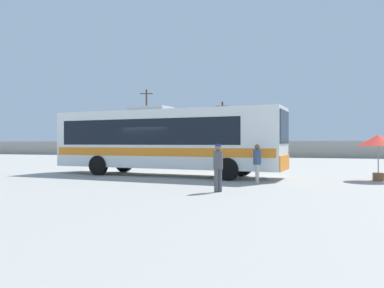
% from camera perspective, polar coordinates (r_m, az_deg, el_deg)
% --- Properties ---
extents(ground_plane, '(300.00, 300.00, 0.00)m').
position_cam_1_polar(ground_plane, '(29.46, 2.15, -3.18)').
color(ground_plane, '#A3A099').
extents(perimeter_wall, '(80.00, 0.30, 1.94)m').
position_cam_1_polar(perimeter_wall, '(47.01, 8.38, -0.74)').
color(perimeter_wall, '#9E998C').
rests_on(perimeter_wall, ground_plane).
extents(coach_bus_white_orange, '(12.50, 3.51, 3.64)m').
position_cam_1_polar(coach_bus_white_orange, '(20.02, -4.35, 0.81)').
color(coach_bus_white_orange, white).
rests_on(coach_bus_white_orange, ground_plane).
extents(attendant_by_bus_door, '(0.40, 0.40, 1.67)m').
position_cam_1_polar(attendant_by_bus_door, '(16.17, 9.78, -2.60)').
color(attendant_by_bus_door, '#B7B2A8').
rests_on(attendant_by_bus_door, ground_plane).
extents(passenger_waiting_on_apron, '(0.47, 0.47, 1.68)m').
position_cam_1_polar(passenger_waiting_on_apron, '(13.29, 3.95, -3.12)').
color(passenger_waiting_on_apron, '#4C4C51').
rests_on(passenger_waiting_on_apron, ground_plane).
extents(vendor_umbrella_near_gate_red, '(1.85, 1.85, 2.09)m').
position_cam_1_polar(vendor_umbrella_near_gate_red, '(19.13, 26.24, 0.31)').
color(vendor_umbrella_near_gate_red, gray).
rests_on(vendor_umbrella_near_gate_red, ground_plane).
extents(parked_car_leftmost_white, '(4.24, 2.03, 1.51)m').
position_cam_1_polar(parked_car_leftmost_white, '(48.83, -9.56, -0.91)').
color(parked_car_leftmost_white, silver).
rests_on(parked_car_leftmost_white, ground_plane).
extents(parked_car_second_black, '(4.42, 2.14, 1.54)m').
position_cam_1_polar(parked_car_second_black, '(46.78, -3.38, -0.94)').
color(parked_car_second_black, black).
rests_on(parked_car_second_black, ground_plane).
extents(parked_car_third_red, '(4.14, 2.07, 1.44)m').
position_cam_1_polar(parked_car_third_red, '(44.10, 3.27, -1.07)').
color(parked_car_third_red, red).
rests_on(parked_car_third_red, ground_plane).
extents(utility_pole_near, '(1.80, 0.29, 7.10)m').
position_cam_1_polar(utility_pole_near, '(49.57, 4.60, 2.49)').
color(utility_pole_near, '#4C3823').
rests_on(utility_pole_near, ground_plane).
extents(utility_pole_far, '(1.78, 0.55, 9.34)m').
position_cam_1_polar(utility_pole_far, '(54.47, -6.87, 3.48)').
color(utility_pole_far, '#4C3823').
rests_on(utility_pole_far, ground_plane).
extents(roadside_tree_left, '(4.74, 4.74, 6.64)m').
position_cam_1_polar(roadside_tree_left, '(59.33, -7.93, 2.97)').
color(roadside_tree_left, brown).
rests_on(roadside_tree_left, ground_plane).
extents(roadside_tree_midleft, '(3.99, 3.99, 5.32)m').
position_cam_1_polar(roadside_tree_midleft, '(51.19, 0.12, 2.30)').
color(roadside_tree_midleft, brown).
rests_on(roadside_tree_midleft, ground_plane).
extents(roadside_tree_midright, '(3.49, 3.49, 6.34)m').
position_cam_1_polar(roadside_tree_midright, '(50.42, 5.51, 3.70)').
color(roadside_tree_midright, brown).
rests_on(roadside_tree_midright, ground_plane).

